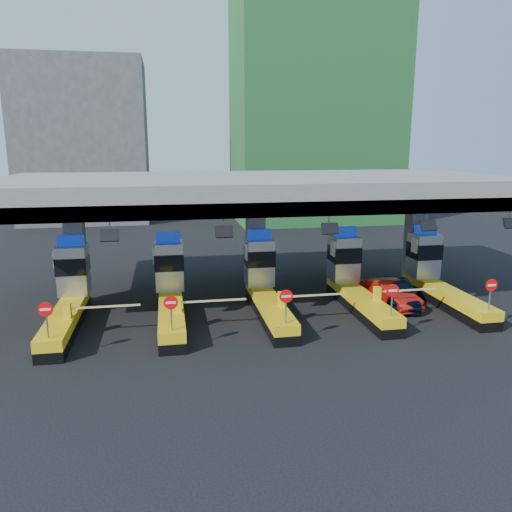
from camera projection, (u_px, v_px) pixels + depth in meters
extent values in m
plane|color=black|center=(265.00, 311.00, 26.80)|extent=(120.00, 120.00, 0.00)
cube|color=slate|center=(256.00, 190.00, 28.32)|extent=(28.00, 12.00, 1.50)
cube|color=#4C4C49|center=(277.00, 209.00, 22.93)|extent=(28.00, 0.60, 0.70)
cube|color=slate|center=(76.00, 256.00, 27.35)|extent=(1.00, 1.00, 5.50)
cube|color=slate|center=(256.00, 250.00, 29.08)|extent=(1.00, 1.00, 5.50)
cube|color=slate|center=(415.00, 244.00, 30.81)|extent=(1.00, 1.00, 5.50)
cylinder|color=slate|center=(110.00, 227.00, 21.76)|extent=(0.06, 0.06, 0.50)
cube|color=black|center=(110.00, 235.00, 21.65)|extent=(0.80, 0.38, 0.54)
cylinder|color=slate|center=(224.00, 224.00, 22.63)|extent=(0.06, 0.06, 0.50)
cube|color=black|center=(224.00, 232.00, 22.51)|extent=(0.80, 0.38, 0.54)
cylinder|color=slate|center=(329.00, 221.00, 23.49)|extent=(0.06, 0.06, 0.50)
cube|color=black|center=(330.00, 229.00, 23.38)|extent=(0.80, 0.38, 0.54)
cylinder|color=slate|center=(427.00, 218.00, 24.36)|extent=(0.06, 0.06, 0.50)
cube|color=black|center=(428.00, 226.00, 24.24)|extent=(0.80, 0.38, 0.54)
cylinder|color=slate|center=(509.00, 216.00, 25.14)|extent=(0.06, 0.06, 0.50)
cube|color=black|center=(511.00, 223.00, 25.02)|extent=(0.80, 0.38, 0.54)
cube|color=black|center=(66.00, 325.00, 24.06)|extent=(1.20, 8.00, 0.50)
cube|color=#E5B70C|center=(66.00, 315.00, 23.95)|extent=(1.20, 8.00, 0.50)
cube|color=#9EA3A8|center=(73.00, 270.00, 26.30)|extent=(1.50, 1.50, 2.60)
cube|color=black|center=(73.00, 264.00, 26.21)|extent=(1.56, 1.56, 0.90)
cube|color=#0C2DBF|center=(71.00, 240.00, 25.95)|extent=(1.30, 0.35, 0.55)
cube|color=white|center=(55.00, 259.00, 25.72)|extent=(0.06, 0.70, 0.90)
cylinder|color=slate|center=(47.00, 323.00, 20.29)|extent=(0.07, 0.07, 1.30)
cylinder|color=red|center=(45.00, 309.00, 20.13)|extent=(0.60, 0.04, 0.60)
cube|color=white|center=(45.00, 310.00, 20.11)|extent=(0.42, 0.02, 0.10)
cube|color=#E5B70C|center=(68.00, 311.00, 22.72)|extent=(0.30, 0.35, 0.70)
cube|color=white|center=(105.00, 307.00, 22.99)|extent=(3.20, 0.08, 0.08)
cube|color=black|center=(171.00, 319.00, 24.92)|extent=(1.20, 8.00, 0.50)
cube|color=#E5B70C|center=(171.00, 309.00, 24.81)|extent=(1.20, 8.00, 0.50)
cube|color=#9EA3A8|center=(169.00, 266.00, 27.16)|extent=(1.50, 1.50, 2.60)
cube|color=black|center=(169.00, 260.00, 27.08)|extent=(1.56, 1.56, 0.90)
cube|color=#0C2DBF|center=(168.00, 237.00, 26.82)|extent=(1.30, 0.35, 0.55)
cube|color=white|center=(154.00, 255.00, 26.58)|extent=(0.06, 0.70, 0.90)
cylinder|color=slate|center=(171.00, 316.00, 21.16)|extent=(0.07, 0.07, 1.30)
cylinder|color=red|center=(171.00, 303.00, 21.00)|extent=(0.60, 0.04, 0.60)
cube|color=white|center=(171.00, 303.00, 20.98)|extent=(0.42, 0.02, 0.10)
cube|color=#E5B70C|center=(178.00, 305.00, 23.59)|extent=(0.30, 0.35, 0.70)
cube|color=white|center=(213.00, 301.00, 23.85)|extent=(3.20, 0.08, 0.08)
cube|color=black|center=(269.00, 313.00, 25.79)|extent=(1.20, 8.00, 0.50)
cube|color=#E5B70C|center=(269.00, 304.00, 25.68)|extent=(1.20, 8.00, 0.50)
cube|color=#9EA3A8|center=(259.00, 262.00, 28.03)|extent=(1.50, 1.50, 2.60)
cube|color=black|center=(259.00, 257.00, 27.94)|extent=(1.56, 1.56, 0.90)
cube|color=#0C2DBF|center=(259.00, 234.00, 27.68)|extent=(1.30, 0.35, 0.55)
cube|color=white|center=(246.00, 251.00, 27.45)|extent=(0.06, 0.70, 0.90)
cylinder|color=slate|center=(286.00, 309.00, 22.02)|extent=(0.07, 0.07, 1.30)
cylinder|color=red|center=(286.00, 296.00, 21.86)|extent=(0.60, 0.04, 0.60)
cube|color=white|center=(286.00, 296.00, 21.84)|extent=(0.42, 0.02, 0.10)
cube|color=#E5B70C|center=(281.00, 299.00, 24.46)|extent=(0.30, 0.35, 0.70)
cube|color=white|center=(314.00, 295.00, 24.72)|extent=(3.20, 0.08, 0.08)
cube|color=black|center=(361.00, 307.00, 26.65)|extent=(1.20, 8.00, 0.50)
cube|color=#E5B70C|center=(361.00, 298.00, 26.54)|extent=(1.20, 8.00, 0.50)
cube|color=#9EA3A8|center=(344.00, 258.00, 28.89)|extent=(1.50, 1.50, 2.60)
cube|color=black|center=(344.00, 253.00, 28.81)|extent=(1.56, 1.56, 0.90)
cube|color=#0C2DBF|center=(345.00, 232.00, 28.55)|extent=(1.30, 0.35, 0.55)
cube|color=white|center=(333.00, 248.00, 28.31)|extent=(0.06, 0.70, 0.90)
cylinder|color=slate|center=(392.00, 303.00, 22.89)|extent=(0.07, 0.07, 1.30)
cylinder|color=red|center=(393.00, 290.00, 22.73)|extent=(0.60, 0.04, 0.60)
cube|color=white|center=(393.00, 291.00, 22.71)|extent=(0.42, 0.02, 0.10)
cube|color=#E5B70C|center=(377.00, 294.00, 25.32)|extent=(0.30, 0.35, 0.70)
cube|color=white|center=(407.00, 290.00, 25.58)|extent=(3.20, 0.08, 0.08)
cube|color=black|center=(446.00, 302.00, 27.52)|extent=(1.20, 8.00, 0.50)
cube|color=#E5B70C|center=(447.00, 293.00, 27.41)|extent=(1.20, 8.00, 0.50)
cube|color=#9EA3A8|center=(424.00, 255.00, 29.76)|extent=(1.50, 1.50, 2.60)
cube|color=black|center=(424.00, 250.00, 29.67)|extent=(1.56, 1.56, 0.90)
cube|color=#0C2DBF|center=(426.00, 229.00, 29.41)|extent=(1.30, 0.35, 0.55)
cube|color=white|center=(415.00, 245.00, 29.18)|extent=(0.06, 0.70, 0.90)
cylinder|color=slate|center=(490.00, 297.00, 23.76)|extent=(0.07, 0.07, 1.30)
cylinder|color=red|center=(492.00, 285.00, 23.60)|extent=(0.60, 0.04, 0.60)
cube|color=white|center=(492.00, 285.00, 23.57)|extent=(0.42, 0.02, 0.10)
cube|color=#E5B70C|center=(467.00, 289.00, 26.19)|extent=(0.30, 0.35, 0.70)
cube|color=white|center=(495.00, 285.00, 26.45)|extent=(3.20, 0.08, 0.08)
cube|color=#1E5926|center=(314.00, 97.00, 56.55)|extent=(18.00, 12.00, 28.00)
cube|color=#4C4C49|center=(84.00, 142.00, 56.98)|extent=(14.00, 10.00, 18.00)
imported|color=black|center=(399.00, 292.00, 27.65)|extent=(2.94, 4.75, 1.51)
imported|color=#B3160D|center=(390.00, 294.00, 27.56)|extent=(2.17, 4.43, 1.40)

